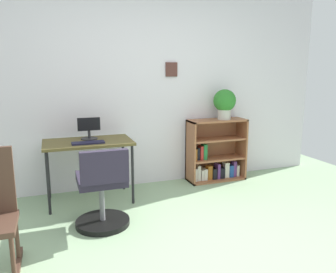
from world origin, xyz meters
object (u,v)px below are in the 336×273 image
at_px(office_chair, 102,193).
at_px(keyboard, 88,143).
at_px(desk, 88,146).
at_px(bookshelf_low, 214,153).
at_px(potted_plant_on_shelf, 225,102).
at_px(monitor, 89,129).

bearing_deg(office_chair, keyboard, 94.83).
xyz_separation_m(desk, bookshelf_low, (1.70, 0.22, -0.28)).
relative_size(office_chair, potted_plant_on_shelf, 2.00).
xyz_separation_m(desk, potted_plant_on_shelf, (1.81, 0.17, 0.42)).
distance_m(office_chair, bookshelf_low, 1.91).
bearing_deg(bookshelf_low, potted_plant_on_shelf, -26.35).
relative_size(desk, office_chair, 1.21).
bearing_deg(bookshelf_low, keyboard, -168.17).
xyz_separation_m(keyboard, office_chair, (0.05, -0.59, -0.37)).
relative_size(monitor, keyboard, 0.73).
bearing_deg(potted_plant_on_shelf, monitor, -177.54).
bearing_deg(office_chair, monitor, 90.70).
height_order(keyboard, potted_plant_on_shelf, potted_plant_on_shelf).
distance_m(monitor, keyboard, 0.26).
relative_size(bookshelf_low, potted_plant_on_shelf, 2.09).
distance_m(office_chair, potted_plant_on_shelf, 2.11).
bearing_deg(keyboard, monitor, 80.28).
bearing_deg(potted_plant_on_shelf, keyboard, -170.40).
height_order(desk, bookshelf_low, bookshelf_low).
distance_m(monitor, office_chair, 0.95).
relative_size(keyboard, bookshelf_low, 0.41).
xyz_separation_m(desk, office_chair, (0.04, -0.72, -0.30)).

